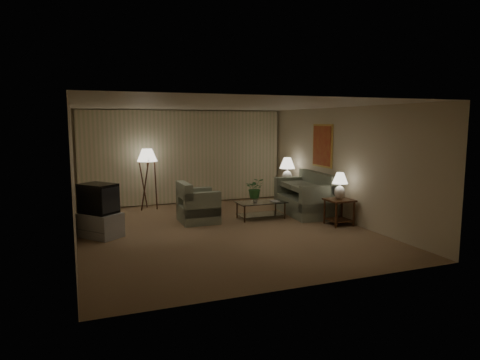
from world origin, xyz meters
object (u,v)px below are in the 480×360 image
at_px(side_table_far, 287,191).
at_px(table_lamp_near, 340,184).
at_px(tv_cabinet, 99,225).
at_px(coffee_table, 261,207).
at_px(armchair, 198,206).
at_px(side_table_near, 339,207).
at_px(crt_tv, 98,198).
at_px(floor_lamp, 148,178).
at_px(vase, 255,199).
at_px(sofa, 304,198).
at_px(ottoman, 200,203).
at_px(table_lamp_far, 287,168).

relative_size(side_table_far, table_lamp_near, 0.98).
bearing_deg(tv_cabinet, coffee_table, 55.90).
distance_m(armchair, side_table_near, 3.28).
bearing_deg(crt_tv, side_table_near, 40.83).
bearing_deg(floor_lamp, vase, -43.65).
height_order(sofa, table_lamp_near, table_lamp_near).
height_order(side_table_near, table_lamp_near, table_lamp_near).
bearing_deg(coffee_table, side_table_far, 43.71).
relative_size(coffee_table, ottoman, 2.11).
bearing_deg(ottoman, armchair, -107.71).
bearing_deg(table_lamp_far, vase, -139.17).
distance_m(table_lamp_far, vase, 2.14).
distance_m(table_lamp_far, floor_lamp, 3.89).
bearing_deg(sofa, table_lamp_near, 11.77).
xyz_separation_m(table_lamp_near, floor_lamp, (-3.80, 3.39, -0.10)).
bearing_deg(ottoman, side_table_far, -4.29).
height_order(sofa, tv_cabinet, sofa).
bearing_deg(armchair, coffee_table, -97.51).
height_order(floor_lamp, ottoman, floor_lamp).
bearing_deg(armchair, floor_lamp, 23.77).
bearing_deg(side_table_near, armchair, 153.80).
distance_m(side_table_near, floor_lamp, 5.11).
xyz_separation_m(table_lamp_near, coffee_table, (-1.41, 1.25, -0.68)).
relative_size(floor_lamp, ottoman, 2.89).
bearing_deg(crt_tv, tv_cabinet, 0.00).
bearing_deg(ottoman, vase, -58.31).
bearing_deg(floor_lamp, side_table_far, -11.68).
relative_size(coffee_table, vase, 8.85).
height_order(tv_cabinet, floor_lamp, floor_lamp).
xyz_separation_m(tv_cabinet, crt_tv, (0.00, 0.00, 0.55)).
bearing_deg(tv_cabinet, vase, 56.11).
xyz_separation_m(sofa, table_lamp_near, (0.15, -1.35, 0.54)).
xyz_separation_m(side_table_near, ottoman, (-2.51, 2.79, -0.23)).
height_order(sofa, table_lamp_far, table_lamp_far).
height_order(crt_tv, vase, crt_tv).
bearing_deg(armchair, crt_tv, 103.24).
relative_size(side_table_near, floor_lamp, 0.37).
bearing_deg(sofa, coffee_table, -80.04).
distance_m(armchair, vase, 1.40).
relative_size(table_lamp_far, coffee_table, 0.63).
height_order(table_lamp_far, coffee_table, table_lamp_far).
distance_m(side_table_far, table_lamp_far, 0.64).
height_order(side_table_far, vase, side_table_far).
distance_m(armchair, ottoman, 1.42).
distance_m(sofa, side_table_near, 1.36).
height_order(side_table_far, tv_cabinet, side_table_far).
relative_size(table_lamp_near, tv_cabinet, 0.59).
bearing_deg(sofa, side_table_near, 11.77).
xyz_separation_m(sofa, vase, (-1.41, -0.10, 0.06)).
bearing_deg(side_table_near, tv_cabinet, 170.09).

